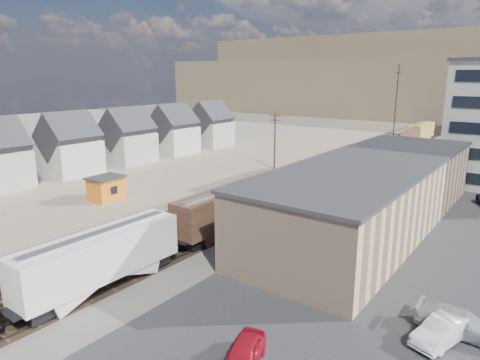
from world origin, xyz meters
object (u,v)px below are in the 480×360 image
Objects in this scene: utility_pole_north at (275,140)px; freight_train at (323,169)px; parked_car_red at (244,355)px; parked_car_white at (443,331)px; maintenance_shed at (106,188)px; parked_car_silver at (460,324)px.

freight_train is at bearing -27.18° from utility_pole_north.
parked_car_red is 0.94× the size of parked_car_white.
parked_car_white is at bearing -52.61° from freight_train.
utility_pole_north is 30.32m from maintenance_shed.
freight_train is 26.01× the size of maintenance_shed.
parked_car_white is 1.68m from parked_car_silver.
maintenance_shed reaches higher than parked_car_white.
maintenance_shed is (-20.13, -22.75, -1.14)m from freight_train.
parked_car_white is (34.85, -35.83, -4.50)m from utility_pole_north.
maintenance_shed reaches higher than parked_car_silver.
freight_train is 11.97× the size of utility_pole_north.
freight_train is 21.90× the size of parked_car_silver.
parked_car_white is at bearing -45.79° from utility_pole_north.
maintenance_shed is at bearing -170.85° from parked_car_white.
freight_train is 36.47m from parked_car_silver.
utility_pole_north reaches higher than parked_car_red.
utility_pole_north reaches higher than parked_car_white.
parked_car_white is 0.88× the size of parked_car_silver.
freight_train is 30.40m from maintenance_shed.
freight_train is 41.26m from parked_car_red.
parked_car_red is (26.34, -45.06, -4.52)m from utility_pole_north.
utility_pole_north is at bearing 74.93° from maintenance_shed.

